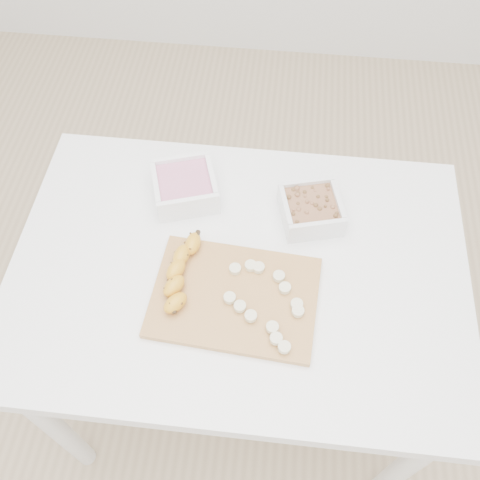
# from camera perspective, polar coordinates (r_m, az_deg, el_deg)

# --- Properties ---
(ground) EXTENTS (3.50, 3.50, 0.00)m
(ground) POSITION_cam_1_polar(r_m,az_deg,el_deg) (1.85, -0.10, -14.79)
(ground) COLOR #C6AD89
(ground) RESTS_ON ground
(table) EXTENTS (1.00, 0.70, 0.75)m
(table) POSITION_cam_1_polar(r_m,az_deg,el_deg) (1.25, -0.15, -5.10)
(table) COLOR white
(table) RESTS_ON ground
(bowl_yogurt) EXTENTS (0.18, 0.18, 0.07)m
(bowl_yogurt) POSITION_cam_1_polar(r_m,az_deg,el_deg) (1.26, -5.91, 5.72)
(bowl_yogurt) COLOR white
(bowl_yogurt) RESTS_ON table
(bowl_granola) EXTENTS (0.16, 0.16, 0.06)m
(bowl_granola) POSITION_cam_1_polar(r_m,az_deg,el_deg) (1.22, 7.57, 3.27)
(bowl_granola) COLOR white
(bowl_granola) RESTS_ON table
(cutting_board) EXTENTS (0.36, 0.27, 0.01)m
(cutting_board) POSITION_cam_1_polar(r_m,az_deg,el_deg) (1.12, -0.57, -6.09)
(cutting_board) COLOR tan
(cutting_board) RESTS_ON table
(banana) EXTENTS (0.10, 0.20, 0.03)m
(banana) POSITION_cam_1_polar(r_m,az_deg,el_deg) (1.13, -6.33, -3.57)
(banana) COLOR orange
(banana) RESTS_ON cutting_board
(banana_slices) EXTENTS (0.17, 0.20, 0.02)m
(banana_slices) POSITION_cam_1_polar(r_m,az_deg,el_deg) (1.10, 2.75, -6.45)
(banana_slices) COLOR beige
(banana_slices) RESTS_ON cutting_board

